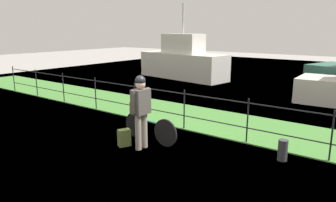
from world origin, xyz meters
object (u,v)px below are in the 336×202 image
cyclist_person (141,106)px  mooring_bollard (283,150)px  bicycle_main (149,128)px  wooden_crate (139,108)px  moored_boat_mid (183,62)px  backpack_on_paving (124,138)px  terrier_dog (139,99)px

cyclist_person → mooring_bollard: cyclist_person is taller
bicycle_main → cyclist_person: bearing=-71.9°
cyclist_person → wooden_crate: bearing=136.7°
moored_boat_mid → backpack_on_paving: bearing=-62.9°
backpack_on_paving → mooring_bollard: 3.49m
bicycle_main → backpack_on_paving: 0.66m
terrier_dog → moored_boat_mid: bearing=118.4°
mooring_bollard → cyclist_person: bearing=-155.8°
mooring_bollard → moored_boat_mid: bearing=134.9°
terrier_dog → backpack_on_paving: (0.05, -0.60, -0.81)m
backpack_on_paving → terrier_dog: bearing=-150.0°
mooring_bollard → moored_boat_mid: moored_boat_mid is taller
backpack_on_paving → wooden_crate: bearing=-147.7°
bicycle_main → wooden_crate: wooden_crate is taller
bicycle_main → wooden_crate: size_ratio=4.80×
terrier_dog → cyclist_person: 0.67m
wooden_crate → cyclist_person: size_ratio=0.20×
bicycle_main → mooring_bollard: bearing=15.2°
mooring_bollard → backpack_on_paving: bearing=-156.7°
cyclist_person → backpack_on_paving: bearing=-163.3°
bicycle_main → moored_boat_mid: (-5.12, 8.88, 0.58)m
bicycle_main → terrier_dog: terrier_dog is taller
cyclist_person → mooring_bollard: 3.15m
bicycle_main → wooden_crate: 0.57m
bicycle_main → backpack_on_paving: bicycle_main is taller
bicycle_main → mooring_bollard: (2.93, 0.80, -0.12)m
terrier_dog → mooring_bollard: terrier_dog is taller
bicycle_main → moored_boat_mid: moored_boat_mid is taller
bicycle_main → mooring_bollard: bicycle_main is taller
cyclist_person → mooring_bollard: bearing=24.2°
bicycle_main → mooring_bollard: 3.04m
backpack_on_paving → moored_boat_mid: moored_boat_mid is taller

